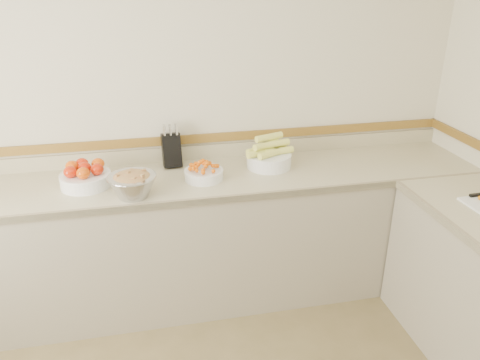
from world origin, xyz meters
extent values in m
plane|color=beige|center=(0.00, 2.00, 1.30)|extent=(4.00, 0.00, 4.00)
cube|color=#BEB38A|center=(0.00, 1.68, 0.88)|extent=(4.00, 0.65, 0.04)
cube|color=gray|center=(0.00, 1.68, 0.43)|extent=(4.00, 0.63, 0.86)
cube|color=gray|center=(0.00, 1.36, 0.88)|extent=(4.00, 0.02, 0.04)
cube|color=#BEB38A|center=(0.00, 1.99, 0.95)|extent=(4.00, 0.02, 0.10)
cube|color=olive|center=(0.00, 1.99, 1.05)|extent=(4.00, 0.02, 0.06)
cube|color=black|center=(0.00, 1.90, 1.01)|extent=(0.13, 0.15, 0.24)
cylinder|color=silver|center=(-0.04, 1.87, 1.15)|extent=(0.02, 0.03, 0.06)
cylinder|color=silver|center=(0.00, 1.87, 1.15)|extent=(0.02, 0.03, 0.06)
cylinder|color=silver|center=(0.04, 1.87, 1.15)|extent=(0.02, 0.03, 0.06)
cylinder|color=silver|center=(-0.04, 1.90, 1.15)|extent=(0.02, 0.03, 0.06)
cylinder|color=silver|center=(0.00, 1.90, 1.15)|extent=(0.02, 0.03, 0.06)
cylinder|color=silver|center=(0.04, 1.90, 1.15)|extent=(0.02, 0.03, 0.06)
cylinder|color=silver|center=(-0.04, 1.92, 1.15)|extent=(0.02, 0.03, 0.06)
cylinder|color=silver|center=(0.00, 1.92, 1.15)|extent=(0.02, 0.03, 0.06)
cylinder|color=silver|center=(0.04, 1.92, 1.15)|extent=(0.02, 0.03, 0.06)
cylinder|color=white|center=(-0.54, 1.68, 0.94)|extent=(0.30, 0.30, 0.08)
torus|color=white|center=(-0.54, 1.68, 0.97)|extent=(0.31, 0.31, 0.01)
cylinder|color=white|center=(-0.54, 1.68, 0.97)|extent=(0.27, 0.27, 0.01)
ellipsoid|color=red|center=(-0.61, 1.64, 1.02)|extent=(0.08, 0.08, 0.07)
ellipsoid|color=#E75108|center=(-0.54, 1.61, 1.02)|extent=(0.08, 0.08, 0.07)
ellipsoid|color=red|center=(-0.46, 1.65, 1.02)|extent=(0.08, 0.08, 0.07)
ellipsoid|color=#E75108|center=(-0.61, 1.73, 1.02)|extent=(0.08, 0.08, 0.07)
ellipsoid|color=red|center=(-0.54, 1.70, 1.02)|extent=(0.08, 0.08, 0.07)
ellipsoid|color=#E75108|center=(-0.46, 1.74, 1.02)|extent=(0.08, 0.08, 0.07)
ellipsoid|color=red|center=(-0.56, 1.76, 1.02)|extent=(0.08, 0.08, 0.07)
cylinder|color=white|center=(0.18, 1.63, 0.93)|extent=(0.24, 0.24, 0.06)
torus|color=white|center=(0.18, 1.63, 0.96)|extent=(0.25, 0.25, 0.01)
cylinder|color=white|center=(0.18, 1.63, 0.96)|extent=(0.21, 0.21, 0.01)
sphere|color=#EF6208|center=(0.20, 1.63, 1.01)|extent=(0.03, 0.03, 0.03)
sphere|color=#EF6208|center=(0.18, 1.64, 1.01)|extent=(0.03, 0.03, 0.03)
sphere|color=#EF6208|center=(0.19, 1.57, 0.99)|extent=(0.03, 0.03, 0.03)
sphere|color=#EF6208|center=(0.15, 1.63, 1.00)|extent=(0.03, 0.03, 0.03)
sphere|color=#EF6208|center=(0.18, 1.64, 1.01)|extent=(0.03, 0.03, 0.03)
sphere|color=#EF6208|center=(0.20, 1.70, 0.99)|extent=(0.03, 0.03, 0.03)
sphere|color=#EF6208|center=(0.23, 1.66, 0.99)|extent=(0.03, 0.03, 0.03)
sphere|color=#EF6208|center=(0.23, 1.62, 0.99)|extent=(0.03, 0.03, 0.03)
sphere|color=#EF6208|center=(0.15, 1.64, 1.00)|extent=(0.03, 0.03, 0.03)
sphere|color=#EF6208|center=(0.17, 1.65, 1.01)|extent=(0.03, 0.03, 0.03)
sphere|color=#EF6208|center=(0.14, 1.64, 1.00)|extent=(0.03, 0.03, 0.03)
sphere|color=#EF6208|center=(0.18, 1.63, 1.01)|extent=(0.03, 0.03, 0.03)
sphere|color=#EF6208|center=(0.19, 1.62, 1.01)|extent=(0.03, 0.03, 0.03)
sphere|color=#EF6208|center=(0.14, 1.65, 1.01)|extent=(0.03, 0.03, 0.03)
sphere|color=#EF6208|center=(0.24, 1.70, 0.98)|extent=(0.03, 0.03, 0.03)
sphere|color=#EF6208|center=(0.20, 1.62, 1.01)|extent=(0.03, 0.03, 0.03)
sphere|color=#EF6208|center=(0.18, 1.63, 1.01)|extent=(0.03, 0.03, 0.03)
sphere|color=#EF6208|center=(0.22, 1.71, 0.98)|extent=(0.03, 0.03, 0.03)
sphere|color=#EF6208|center=(0.14, 1.61, 1.00)|extent=(0.03, 0.03, 0.03)
sphere|color=#EF6208|center=(0.20, 1.60, 1.00)|extent=(0.03, 0.03, 0.03)
sphere|color=#EF6208|center=(0.14, 1.69, 0.99)|extent=(0.03, 0.03, 0.03)
sphere|color=#EF6208|center=(0.13, 1.64, 1.00)|extent=(0.03, 0.03, 0.03)
sphere|color=#EF6208|center=(0.16, 1.64, 1.02)|extent=(0.03, 0.03, 0.03)
sphere|color=#EF6208|center=(0.17, 1.62, 1.01)|extent=(0.03, 0.03, 0.03)
sphere|color=#EF6208|center=(0.27, 1.64, 0.98)|extent=(0.03, 0.03, 0.03)
sphere|color=#EF6208|center=(0.16, 1.62, 1.00)|extent=(0.03, 0.03, 0.03)
sphere|color=#EF6208|center=(0.15, 1.62, 1.00)|extent=(0.03, 0.03, 0.03)
sphere|color=#EF6208|center=(0.17, 1.71, 0.99)|extent=(0.03, 0.03, 0.03)
sphere|color=#EF6208|center=(0.12, 1.65, 0.99)|extent=(0.03, 0.03, 0.03)
sphere|color=#EF6208|center=(0.24, 1.58, 0.98)|extent=(0.03, 0.03, 0.03)
sphere|color=#EF6208|center=(0.22, 1.56, 0.98)|extent=(0.03, 0.03, 0.03)
sphere|color=#EF6208|center=(0.26, 1.61, 0.98)|extent=(0.03, 0.03, 0.03)
sphere|color=#EF6208|center=(0.22, 1.65, 1.00)|extent=(0.03, 0.03, 0.03)
cylinder|color=white|center=(0.63, 1.75, 0.94)|extent=(0.30, 0.30, 0.09)
torus|color=white|center=(0.63, 1.75, 0.98)|extent=(0.30, 0.30, 0.01)
cylinder|color=#F5F666|center=(0.57, 1.73, 1.01)|extent=(0.20, 0.11, 0.05)
cylinder|color=#F5F666|center=(0.63, 1.70, 1.01)|extent=(0.20, 0.13, 0.05)
cylinder|color=#F5F666|center=(0.70, 1.73, 1.01)|extent=(0.20, 0.08, 0.05)
cylinder|color=#F5F666|center=(0.58, 1.79, 1.01)|extent=(0.20, 0.12, 0.05)
cylinder|color=#F5F666|center=(0.67, 1.80, 1.01)|extent=(0.20, 0.07, 0.05)
cylinder|color=#F5F666|center=(0.61, 1.75, 1.05)|extent=(0.20, 0.13, 0.05)
cylinder|color=#F5F666|center=(0.68, 1.76, 1.05)|extent=(0.20, 0.09, 0.05)
cylinder|color=#F5F666|center=(0.64, 1.78, 1.10)|extent=(0.20, 0.11, 0.05)
cylinder|color=#B2B2BA|center=(-0.26, 1.47, 0.96)|extent=(0.28, 0.28, 0.13)
torus|color=#B2B2BA|center=(-0.26, 1.47, 1.02)|extent=(0.28, 0.28, 0.01)
ellipsoid|color=red|center=(-0.26, 1.47, 1.01)|extent=(0.23, 0.23, 0.07)
cube|color=red|center=(-0.27, 1.47, 1.05)|extent=(0.03, 0.03, 0.02)
cube|color=#89CB62|center=(-0.26, 1.47, 1.03)|extent=(0.03, 0.03, 0.02)
cube|color=red|center=(-0.20, 1.46, 1.03)|extent=(0.02, 0.02, 0.02)
cube|color=#89CB62|center=(-0.26, 1.56, 1.03)|extent=(0.02, 0.02, 0.02)
cube|color=red|center=(-0.23, 1.42, 1.03)|extent=(0.03, 0.03, 0.02)
cube|color=#89CB62|center=(-0.22, 1.50, 1.03)|extent=(0.02, 0.02, 0.02)
cube|color=red|center=(-0.26, 1.45, 1.03)|extent=(0.02, 0.02, 0.02)
cube|color=#89CB62|center=(-0.24, 1.40, 1.04)|extent=(0.03, 0.03, 0.02)
cube|color=red|center=(-0.32, 1.47, 1.04)|extent=(0.02, 0.02, 0.02)
cube|color=#89CB62|center=(-0.18, 1.51, 1.04)|extent=(0.02, 0.02, 0.02)
cube|color=red|center=(-0.34, 1.46, 1.04)|extent=(0.03, 0.03, 0.02)
cube|color=#89CB62|center=(-0.20, 1.41, 1.05)|extent=(0.03, 0.03, 0.02)
cube|color=red|center=(-0.26, 1.47, 1.03)|extent=(0.03, 0.03, 0.02)
cube|color=#89CB62|center=(-0.24, 1.49, 1.04)|extent=(0.02, 0.02, 0.02)
cube|color=black|center=(1.68, 1.03, 0.92)|extent=(0.09, 0.02, 0.02)
camera|label=1|loc=(-0.16, -1.05, 2.09)|focal=35.00mm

